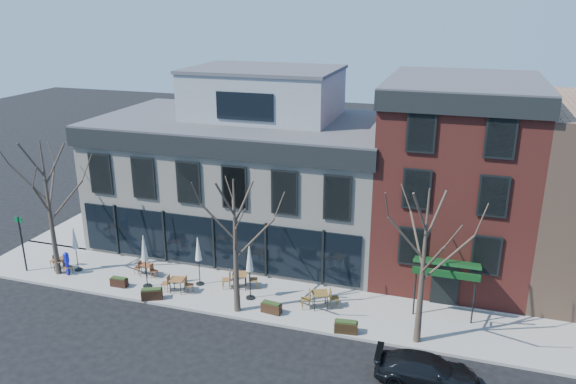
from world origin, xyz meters
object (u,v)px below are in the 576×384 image
(call_box, at_px, (67,262))
(cafe_set_0, at_px, (61,264))
(umbrella_0, at_px, (75,241))
(parked_sedan, at_px, (427,370))

(call_box, relative_size, cafe_set_0, 0.79)
(cafe_set_0, height_order, umbrella_0, umbrella_0)
(parked_sedan, distance_m, cafe_set_0, 21.47)
(call_box, relative_size, umbrella_0, 0.54)
(cafe_set_0, bearing_deg, call_box, -21.47)
(parked_sedan, distance_m, umbrella_0, 20.76)
(parked_sedan, height_order, cafe_set_0, parked_sedan)
(parked_sedan, bearing_deg, call_box, 78.58)
(parked_sedan, height_order, umbrella_0, umbrella_0)
(parked_sedan, xyz_separation_m, cafe_set_0, (-21.14, 3.77, 0.01))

